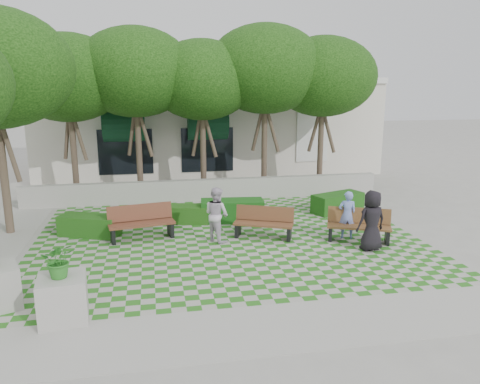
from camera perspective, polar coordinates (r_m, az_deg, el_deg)
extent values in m
plane|color=gray|center=(14.09, -0.85, -7.01)|extent=(90.00, 90.00, 0.00)
plane|color=#2B721E|center=(15.02, -1.52, -5.70)|extent=(12.00, 12.00, 0.00)
cube|color=#9E9B93|center=(9.90, 4.10, -16.18)|extent=(16.00, 2.00, 0.01)
cube|color=#9E9B93|center=(19.86, -3.98, 0.28)|extent=(15.00, 0.36, 0.90)
cube|color=brown|center=(15.08, 14.30, -4.12)|extent=(2.02, 1.30, 0.06)
cube|color=brown|center=(15.27, 14.32, -2.76)|extent=(1.84, 0.88, 0.49)
cube|color=black|center=(15.13, 10.97, -4.86)|extent=(0.31, 0.54, 0.48)
cube|color=black|center=(15.22, 17.50, -5.14)|extent=(0.31, 0.54, 0.48)
cube|color=brown|center=(14.96, 2.87, -3.91)|extent=(1.95, 1.27, 0.06)
cube|color=brown|center=(15.14, 3.05, -2.60)|extent=(1.78, 0.87, 0.47)
cube|color=black|center=(15.19, -0.26, -4.58)|extent=(0.30, 0.52, 0.46)
cube|color=black|center=(14.92, 6.03, -4.98)|extent=(0.30, 0.52, 0.46)
cube|color=#572D1D|center=(15.14, -11.88, -3.81)|extent=(2.13, 0.98, 0.07)
cube|color=#572D1D|center=(15.34, -12.12, -2.40)|extent=(2.05, 0.51, 0.52)
cube|color=black|center=(15.11, -15.26, -5.07)|extent=(0.21, 0.58, 0.50)
cube|color=black|center=(15.38, -8.47, -4.42)|extent=(0.21, 0.58, 0.50)
cube|color=#174512|center=(18.42, 11.81, -1.28)|extent=(2.20, 1.49, 0.72)
cube|color=#124612|center=(16.80, -0.96, -2.29)|extent=(2.29, 1.11, 0.78)
cube|color=#1B4913|center=(16.76, -6.83, -2.69)|extent=(1.89, 1.08, 0.62)
cube|color=#1A4A13|center=(16.00, -17.88, -3.92)|extent=(2.07, 1.46, 0.67)
cube|color=#9E9B93|center=(10.62, -20.77, -12.05)|extent=(1.06, 1.06, 0.96)
imported|color=#2D7C26|center=(10.30, -21.15, -7.74)|extent=(0.74, 0.66, 0.75)
imported|color=#7990DE|center=(15.23, 12.94, -2.74)|extent=(0.65, 0.52, 1.55)
imported|color=black|center=(14.30, 15.76, -3.38)|extent=(0.96, 0.70, 1.82)
imported|color=silver|center=(14.60, -2.87, -2.73)|extent=(1.02, 1.06, 1.73)
cylinder|color=#47382B|center=(21.10, -19.56, 4.10)|extent=(0.26, 0.26, 3.64)
ellipsoid|color=#1E4C11|center=(20.88, -20.25, 12.94)|extent=(4.80, 4.80, 3.60)
cylinder|color=#47382B|center=(20.84, -12.21, 4.69)|extent=(0.26, 0.26, 3.81)
ellipsoid|color=#1E4C11|center=(20.64, -12.67, 14.07)|extent=(5.00, 5.00, 3.75)
cylinder|color=#47382B|center=(20.98, -4.50, 4.69)|extent=(0.26, 0.26, 3.58)
ellipsoid|color=#1E4C11|center=(20.76, -4.67, 13.46)|extent=(4.60, 4.60, 3.45)
cylinder|color=#47382B|center=(21.44, 2.97, 5.35)|extent=(0.26, 0.26, 3.92)
ellipsoid|color=#1E4C11|center=(21.26, 3.09, 14.74)|extent=(5.20, 5.20, 3.90)
cylinder|color=#47382B|center=(22.26, 9.76, 5.17)|extent=(0.26, 0.26, 3.70)
ellipsoid|color=#1E4C11|center=(22.06, 10.10, 13.69)|extent=(4.80, 4.80, 3.60)
cylinder|color=#47382B|center=(16.96, -26.81, 1.70)|extent=(0.26, 0.26, 3.81)
cube|color=beige|center=(27.53, -4.01, 8.18)|extent=(18.00, 8.00, 5.00)
cube|color=white|center=(23.46, -2.89, 13.46)|extent=(18.00, 0.30, 0.30)
cube|color=black|center=(24.79, 8.79, 6.82)|extent=(1.40, 0.10, 2.40)
cylinder|color=#103D23|center=(23.31, -13.96, 8.18)|extent=(3.00, 1.80, 1.80)
cube|color=black|center=(23.47, -13.77, 4.77)|extent=(2.60, 0.08, 2.20)
cylinder|color=#103D23|center=(23.45, -4.05, 8.55)|extent=(3.00, 1.80, 1.80)
cube|color=black|center=(23.60, -4.00, 5.16)|extent=(2.60, 0.08, 2.20)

